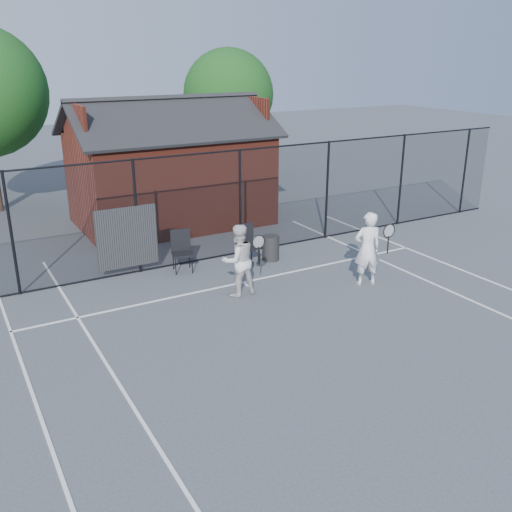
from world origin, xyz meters
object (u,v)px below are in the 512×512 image
clubhouse (170,175)px  chair_left (182,252)px  player_back (238,260)px  player_front (368,249)px  waste_bin (271,248)px  chair_right (249,245)px

clubhouse → chair_left: size_ratio=6.02×
clubhouse → player_back: (-0.95, -6.61, -0.74)m
player_front → waste_bin: player_front is taller
clubhouse → chair_right: 5.02m
player_back → chair_right: player_back is taller
clubhouse → player_back: bearing=-98.2°
chair_left → player_back: bearing=-61.4°
chair_right → player_front: bearing=-55.5°
player_front → chair_right: 3.29m
clubhouse → chair_left: bearing=-108.5°
player_front → chair_right: (-1.86, 2.69, -0.40)m
clubhouse → chair_left: (-1.51, -4.53, -1.07)m
player_front → chair_left: player_front is taller
clubhouse → waste_bin: clubhouse is taller
waste_bin → player_back: bearing=-138.4°
clubhouse → player_front: 7.91m
player_back → waste_bin: player_back is taller
player_front → chair_right: size_ratio=1.74×
player_front → chair_left: 4.77m
chair_left → waste_bin: size_ratio=1.55×
clubhouse → chair_right: clubhouse is taller
player_front → player_back: 3.23m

